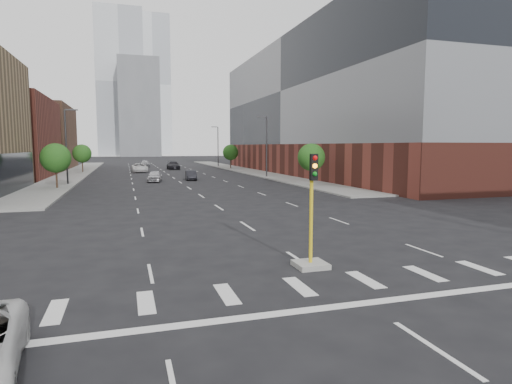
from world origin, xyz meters
name	(u,v)px	position (x,y,z in m)	size (l,w,h in m)	color
sidewalk_left_far	(76,173)	(-15.00, 74.00, 0.07)	(5.00, 92.00, 0.15)	gray
sidewalk_right_far	(243,170)	(15.00, 74.00, 0.07)	(5.00, 92.00, 0.15)	gray
building_left_far_b	(18,137)	(-27.50, 92.00, 6.50)	(20.00, 24.00, 13.00)	brown
building_right_main	(347,109)	(29.50, 60.00, 11.00)	(24.00, 70.00, 22.00)	brown
tower_left	(120,85)	(-8.00, 220.00, 35.00)	(22.00, 22.00, 70.00)	#B2B7BC
tower_right	(152,86)	(10.00, 260.00, 40.00)	(20.00, 20.00, 80.00)	#B2B7BC
tower_mid	(139,108)	(0.00, 200.00, 22.00)	(18.00, 18.00, 44.00)	slate
median_traffic_signal	(311,243)	(0.00, 8.97, 0.97)	(1.20, 1.20, 4.40)	#999993
streetlight_right_a	(266,144)	(13.41, 55.00, 5.01)	(1.60, 0.22, 9.07)	#2D2D30
streetlight_right_b	(218,145)	(13.41, 90.00, 5.01)	(1.60, 0.22, 9.07)	#2D2D30
streetlight_left	(67,143)	(-13.41, 50.00, 5.01)	(1.60, 0.22, 9.07)	#2D2D30
tree_left_near	(56,158)	(-14.00, 45.00, 3.39)	(3.20, 3.20, 4.85)	#382619
tree_left_far	(82,154)	(-14.00, 75.00, 3.39)	(3.20, 3.20, 4.85)	#382619
tree_right_near	(311,157)	(14.00, 40.00, 3.39)	(3.20, 3.20, 4.85)	#382619
tree_right_far	(231,152)	(14.00, 80.00, 3.39)	(3.20, 3.20, 4.85)	#382619
car_near_left	(155,176)	(-3.11, 51.98, 0.73)	(1.73, 4.31, 1.47)	#BAB9BE
car_mid_right	(191,175)	(1.91, 53.47, 0.66)	(1.40, 4.02, 1.33)	black
car_far_left	(140,168)	(-4.34, 73.96, 0.80)	(2.66, 5.76, 1.60)	white
car_deep_right	(173,165)	(2.49, 81.78, 0.82)	(2.30, 5.65, 1.64)	black
car_distant	(145,163)	(-2.56, 93.43, 0.81)	(1.91, 4.76, 1.62)	#A8A8AC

